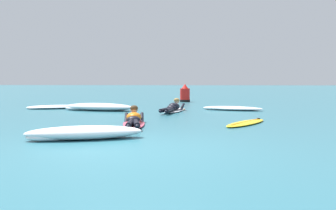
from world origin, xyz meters
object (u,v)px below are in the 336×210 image
Objects in this scene: surfer_near at (134,120)px; drifting_surfboard at (246,123)px; surfer_far at (173,108)px; channel_marker_buoy at (185,95)px.

drifting_surfboard is (3.01, 0.47, -0.10)m from surfer_near.
surfer_far is at bearing 120.88° from drifting_surfboard.
surfer_far is (0.80, 4.15, 0.00)m from surfer_near.
surfer_near is 3.04m from drifting_surfboard.
channel_marker_buoy is at bearing 84.12° from surfer_near.
surfer_far is 2.66× the size of channel_marker_buoy.
drifting_surfboard is 2.26× the size of channel_marker_buoy.
surfer_near is 1.04× the size of surfer_far.
channel_marker_buoy is (0.27, 6.27, 0.24)m from surfer_far.
drifting_surfboard is (2.20, -3.68, -0.10)m from surfer_far.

